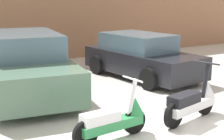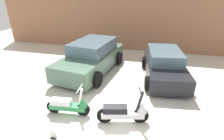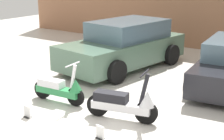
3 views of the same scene
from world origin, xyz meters
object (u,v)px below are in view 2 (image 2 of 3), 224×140
(car_rear_left, at_px, (92,57))
(scooter_front_right, at_px, (125,112))
(scooter_front_left, at_px, (70,105))
(car_rear_center, at_px, (164,65))
(placard_near_left_scooter, at_px, (53,134))

(car_rear_left, bearing_deg, scooter_front_right, 40.97)
(scooter_front_left, xyz_separation_m, car_rear_left, (-0.47, 3.48, 0.36))
(car_rear_center, bearing_deg, car_rear_left, -96.69)
(car_rear_left, distance_m, car_rear_center, 3.45)
(scooter_front_right, distance_m, placard_near_left_scooter, 2.10)
(scooter_front_left, relative_size, car_rear_center, 0.37)
(scooter_front_left, xyz_separation_m, placard_near_left_scooter, (0.01, -1.05, -0.24))
(scooter_front_left, distance_m, scooter_front_right, 1.79)
(scooter_front_right, relative_size, car_rear_center, 0.39)
(car_rear_center, distance_m, placard_near_left_scooter, 5.47)
(car_rear_left, relative_size, car_rear_center, 1.17)
(car_rear_center, relative_size, placard_near_left_scooter, 15.10)
(scooter_front_left, height_order, car_rear_center, car_rear_center)
(car_rear_center, bearing_deg, scooter_front_left, -47.56)
(scooter_front_right, height_order, placard_near_left_scooter, scooter_front_right)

